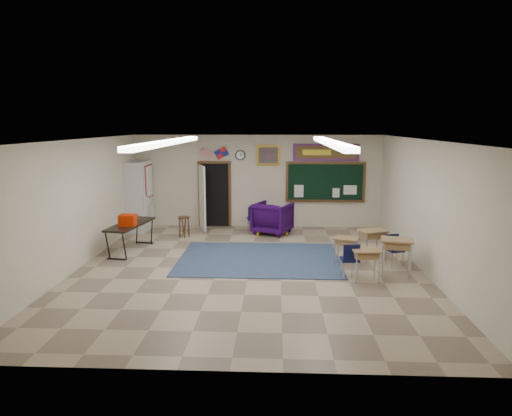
{
  "coord_description": "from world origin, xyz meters",
  "views": [
    {
      "loc": [
        0.62,
        -10.23,
        3.35
      ],
      "look_at": [
        0.09,
        1.5,
        1.18
      ],
      "focal_mm": 32.0,
      "sensor_mm": 36.0,
      "label": 1
    }
  ],
  "objects_px": {
    "folding_table": "(131,236)",
    "wooden_stool": "(184,226)",
    "student_desk_front_left": "(346,249)",
    "wingback_armchair": "(273,218)",
    "student_desk_front_right": "(372,243)"
  },
  "relations": [
    {
      "from": "wingback_armchair",
      "to": "student_desk_front_right",
      "type": "bearing_deg",
      "value": 156.77
    },
    {
      "from": "student_desk_front_left",
      "to": "student_desk_front_right",
      "type": "bearing_deg",
      "value": 50.72
    },
    {
      "from": "student_desk_front_left",
      "to": "folding_table",
      "type": "height_order",
      "value": "folding_table"
    },
    {
      "from": "folding_table",
      "to": "student_desk_front_right",
      "type": "bearing_deg",
      "value": 3.98
    },
    {
      "from": "wingback_armchair",
      "to": "student_desk_front_left",
      "type": "bearing_deg",
      "value": 144.28
    },
    {
      "from": "student_desk_front_right",
      "to": "folding_table",
      "type": "height_order",
      "value": "folding_table"
    },
    {
      "from": "folding_table",
      "to": "wooden_stool",
      "type": "relative_size",
      "value": 3.08
    },
    {
      "from": "student_desk_front_right",
      "to": "wooden_stool",
      "type": "bearing_deg",
      "value": 136.6
    },
    {
      "from": "wingback_armchair",
      "to": "student_desk_front_right",
      "type": "distance_m",
      "value": 3.69
    },
    {
      "from": "student_desk_front_left",
      "to": "wooden_stool",
      "type": "relative_size",
      "value": 1.08
    },
    {
      "from": "folding_table",
      "to": "student_desk_front_left",
      "type": "bearing_deg",
      "value": -0.58
    },
    {
      "from": "student_desk_front_right",
      "to": "wooden_stool",
      "type": "relative_size",
      "value": 1.24
    },
    {
      "from": "wingback_armchair",
      "to": "folding_table",
      "type": "bearing_deg",
      "value": 54.57
    },
    {
      "from": "student_desk_front_right",
      "to": "folding_table",
      "type": "xyz_separation_m",
      "value": [
        -6.24,
        0.52,
        -0.01
      ]
    },
    {
      "from": "student_desk_front_left",
      "to": "folding_table",
      "type": "bearing_deg",
      "value": -167.84
    }
  ]
}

